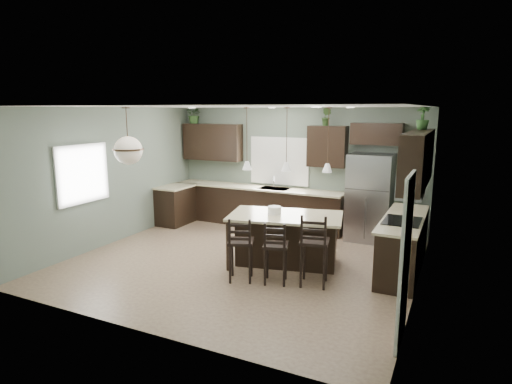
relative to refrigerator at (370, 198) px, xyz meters
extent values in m
plane|color=#9E8466|center=(-1.81, -2.39, -0.93)|extent=(6.00, 6.00, 0.00)
cube|color=white|center=(1.17, -3.94, 0.09)|extent=(0.04, 0.82, 2.04)
cube|color=white|center=(-2.21, 0.35, 0.62)|extent=(1.35, 0.02, 1.00)
cube|color=white|center=(-4.79, -3.19, 0.62)|extent=(0.02, 1.10, 1.00)
cube|color=black|center=(-4.51, -0.69, -0.48)|extent=(0.60, 0.90, 0.90)
cube|color=beige|center=(-4.49, -0.69, -0.01)|extent=(0.66, 0.96, 0.04)
cube|color=black|center=(-2.66, 0.06, -0.48)|extent=(4.20, 0.60, 0.90)
cube|color=beige|center=(-2.66, 0.04, -0.01)|extent=(4.20, 0.66, 0.04)
cube|color=gray|center=(-2.21, 0.04, 0.01)|extent=(0.70, 0.45, 0.01)
cylinder|color=silver|center=(-2.21, 0.01, 0.16)|extent=(0.02, 0.02, 0.28)
cube|color=black|center=(-3.96, 0.19, 1.02)|extent=(1.55, 0.34, 0.90)
cube|color=black|center=(-1.01, 0.19, 1.02)|extent=(0.85, 0.34, 0.90)
cube|color=black|center=(0.04, 0.19, 1.32)|extent=(1.05, 0.34, 0.45)
cube|color=black|center=(0.89, -1.51, -0.48)|extent=(0.60, 2.35, 0.90)
cube|color=beige|center=(0.87, -1.51, -0.01)|extent=(0.66, 2.35, 0.04)
cube|color=black|center=(0.87, -1.79, 0.02)|extent=(0.58, 0.75, 0.02)
cube|color=gray|center=(0.59, -1.79, -0.48)|extent=(0.01, 0.72, 0.60)
cube|color=black|center=(1.02, -1.51, 1.02)|extent=(0.34, 2.35, 0.90)
cube|color=gray|center=(0.97, -1.79, 0.62)|extent=(0.40, 0.75, 0.40)
cube|color=#9797A0|center=(0.00, 0.00, 0.00)|extent=(0.90, 0.74, 1.85)
cube|color=black|center=(-1.05, -2.16, -0.46)|extent=(2.16, 1.52, 0.92)
cylinder|color=white|center=(-1.24, -2.20, 0.07)|extent=(0.24, 0.24, 0.14)
cube|color=black|center=(-1.43, -3.13, -0.39)|extent=(0.52, 0.52, 1.08)
cube|color=black|center=(-0.88, -2.99, -0.41)|extent=(0.48, 0.48, 1.03)
cube|color=black|center=(-0.30, -2.80, -0.33)|extent=(0.52, 0.52, 1.18)
imported|color=#2A4A20|center=(-4.45, 0.16, 1.70)|extent=(0.51, 0.47, 0.46)
imported|color=#2D4920|center=(-1.04, 0.16, 1.67)|extent=(0.27, 0.24, 0.40)
imported|color=#2C5626|center=(0.99, -0.76, 1.69)|extent=(0.27, 0.27, 0.42)
plane|color=slate|center=(-1.81, 0.36, 0.48)|extent=(6.00, 0.00, 6.00)
plane|color=slate|center=(-1.81, -5.14, 0.48)|extent=(6.00, 0.00, 6.00)
plane|color=slate|center=(-4.81, -2.39, 0.48)|extent=(0.00, 5.50, 5.50)
plane|color=slate|center=(1.19, -2.39, 0.48)|extent=(0.00, 5.50, 5.50)
plane|color=white|center=(-1.81, -2.39, 1.87)|extent=(6.00, 6.00, 0.00)
camera|label=1|loc=(1.65, -8.99, 1.83)|focal=30.00mm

